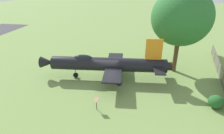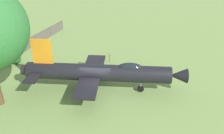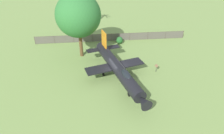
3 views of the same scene
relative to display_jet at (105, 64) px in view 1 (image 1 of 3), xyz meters
name	(u,v)px [view 1 (image 1 of 3)]	position (x,y,z in m)	size (l,w,h in m)	color
ground_plane	(108,79)	(0.16, -0.34, -1.87)	(200.00, 200.00, 0.00)	#75934C
display_jet	(105,64)	(0.00, 0.00, 0.00)	(8.87, 13.98, 4.91)	black
shade_tree	(181,17)	(6.15, -6.43, 4.82)	(6.67, 6.84, 9.98)	brown
shrub_near_fence	(216,102)	(0.19, -11.52, -1.25)	(1.19, 1.34, 1.25)	#235B26
info_plaque	(96,101)	(-5.34, -2.42, -1.02)	(0.64, 0.72, 1.14)	#333333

